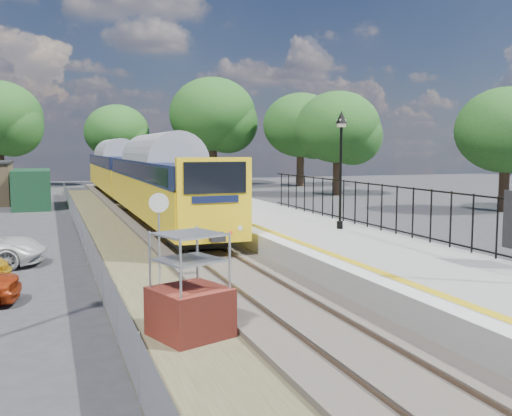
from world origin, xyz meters
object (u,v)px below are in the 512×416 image
brick_plinth (190,288)px  speed_sign (159,224)px  victorian_lamp_north (341,142)px  train (132,173)px

brick_plinth → speed_sign: size_ratio=0.83×
speed_sign → victorian_lamp_north: bearing=39.5°
brick_plinth → train: bearing=84.5°
brick_plinth → speed_sign: 4.59m
train → brick_plinth: size_ratio=17.65×
brick_plinth → speed_sign: speed_sign is taller
victorian_lamp_north → train: size_ratio=0.11×
victorian_lamp_north → brick_plinth: victorian_lamp_north is taller
train → brick_plinth: 28.03m
brick_plinth → speed_sign: bearing=87.6°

